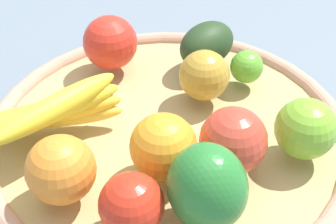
{
  "coord_description": "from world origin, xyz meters",
  "views": [
    {
      "loc": [
        -0.2,
        -0.43,
        0.45
      ],
      "look_at": [
        0.0,
        0.0,
        0.06
      ],
      "focal_mm": 53.14,
      "sensor_mm": 36.0,
      "label": 1
    }
  ],
  "objects_px": {
    "apple_0": "(110,43)",
    "banana_bunch": "(52,111)",
    "lime_0": "(247,67)",
    "apple_4": "(132,205)",
    "apple_2": "(306,129)",
    "orange_0": "(163,146)",
    "bell_pepper": "(207,187)",
    "apple_1": "(204,75)",
    "apple_3": "(233,140)",
    "orange_1": "(61,170)",
    "avocado": "(207,44)"
  },
  "relations": [
    {
      "from": "apple_2",
      "to": "banana_bunch",
      "type": "height_order",
      "value": "apple_2"
    },
    {
      "from": "apple_1",
      "to": "apple_4",
      "type": "distance_m",
      "value": 0.23
    },
    {
      "from": "bell_pepper",
      "to": "apple_4",
      "type": "relative_size",
      "value": 1.45
    },
    {
      "from": "apple_3",
      "to": "apple_4",
      "type": "height_order",
      "value": "apple_3"
    },
    {
      "from": "apple_0",
      "to": "lime_0",
      "type": "height_order",
      "value": "apple_0"
    },
    {
      "from": "banana_bunch",
      "to": "lime_0",
      "type": "bearing_deg",
      "value": -1.19
    },
    {
      "from": "bell_pepper",
      "to": "avocado",
      "type": "distance_m",
      "value": 0.29
    },
    {
      "from": "banana_bunch",
      "to": "bell_pepper",
      "type": "relative_size",
      "value": 1.87
    },
    {
      "from": "orange_1",
      "to": "apple_0",
      "type": "height_order",
      "value": "apple_0"
    },
    {
      "from": "lime_0",
      "to": "apple_0",
      "type": "bearing_deg",
      "value": 143.6
    },
    {
      "from": "bell_pepper",
      "to": "apple_4",
      "type": "height_order",
      "value": "bell_pepper"
    },
    {
      "from": "apple_3",
      "to": "bell_pepper",
      "type": "bearing_deg",
      "value": -139.25
    },
    {
      "from": "apple_2",
      "to": "avocado",
      "type": "height_order",
      "value": "apple_2"
    },
    {
      "from": "apple_2",
      "to": "banana_bunch",
      "type": "xyz_separation_m",
      "value": [
        -0.25,
        0.16,
        -0.0
      ]
    },
    {
      "from": "apple_1",
      "to": "apple_4",
      "type": "relative_size",
      "value": 1.02
    },
    {
      "from": "lime_0",
      "to": "apple_2",
      "type": "height_order",
      "value": "apple_2"
    },
    {
      "from": "lime_0",
      "to": "apple_3",
      "type": "bearing_deg",
      "value": -127.75
    },
    {
      "from": "orange_0",
      "to": "apple_4",
      "type": "xyz_separation_m",
      "value": [
        -0.06,
        -0.06,
        -0.0
      ]
    },
    {
      "from": "apple_1",
      "to": "avocado",
      "type": "bearing_deg",
      "value": 58.64
    },
    {
      "from": "apple_3",
      "to": "bell_pepper",
      "type": "relative_size",
      "value": 0.8
    },
    {
      "from": "orange_1",
      "to": "apple_1",
      "type": "height_order",
      "value": "orange_1"
    },
    {
      "from": "lime_0",
      "to": "apple_4",
      "type": "relative_size",
      "value": 0.69
    },
    {
      "from": "orange_0",
      "to": "banana_bunch",
      "type": "distance_m",
      "value": 0.15
    },
    {
      "from": "apple_0",
      "to": "apple_2",
      "type": "relative_size",
      "value": 1.08
    },
    {
      "from": "orange_1",
      "to": "bell_pepper",
      "type": "relative_size",
      "value": 0.78
    },
    {
      "from": "apple_0",
      "to": "bell_pepper",
      "type": "height_order",
      "value": "bell_pepper"
    },
    {
      "from": "apple_0",
      "to": "lime_0",
      "type": "distance_m",
      "value": 0.2
    },
    {
      "from": "apple_2",
      "to": "apple_4",
      "type": "xyz_separation_m",
      "value": [
        -0.22,
        -0.02,
        -0.0
      ]
    },
    {
      "from": "apple_1",
      "to": "apple_2",
      "type": "bearing_deg",
      "value": -69.79
    },
    {
      "from": "orange_0",
      "to": "apple_3",
      "type": "bearing_deg",
      "value": -18.7
    },
    {
      "from": "orange_1",
      "to": "lime_0",
      "type": "height_order",
      "value": "orange_1"
    },
    {
      "from": "apple_0",
      "to": "lime_0",
      "type": "xyz_separation_m",
      "value": [
        0.16,
        -0.12,
        -0.02
      ]
    },
    {
      "from": "apple_3",
      "to": "orange_1",
      "type": "distance_m",
      "value": 0.19
    },
    {
      "from": "apple_0",
      "to": "avocado",
      "type": "height_order",
      "value": "apple_0"
    },
    {
      "from": "apple_4",
      "to": "apple_2",
      "type": "bearing_deg",
      "value": 4.13
    },
    {
      "from": "apple_4",
      "to": "apple_0",
      "type": "bearing_deg",
      "value": 73.75
    },
    {
      "from": "orange_1",
      "to": "lime_0",
      "type": "xyz_separation_m",
      "value": [
        0.29,
        0.1,
        -0.01
      ]
    },
    {
      "from": "apple_4",
      "to": "lime_0",
      "type": "bearing_deg",
      "value": 34.88
    },
    {
      "from": "lime_0",
      "to": "orange_0",
      "type": "relative_size",
      "value": 0.61
    },
    {
      "from": "apple_1",
      "to": "apple_4",
      "type": "bearing_deg",
      "value": -136.33
    },
    {
      "from": "lime_0",
      "to": "avocado",
      "type": "distance_m",
      "value": 0.07
    },
    {
      "from": "apple_0",
      "to": "lime_0",
      "type": "bearing_deg",
      "value": -36.4
    },
    {
      "from": "bell_pepper",
      "to": "avocado",
      "type": "height_order",
      "value": "bell_pepper"
    },
    {
      "from": "lime_0",
      "to": "apple_4",
      "type": "distance_m",
      "value": 0.29
    },
    {
      "from": "banana_bunch",
      "to": "apple_4",
      "type": "bearing_deg",
      "value": -79.46
    },
    {
      "from": "orange_0",
      "to": "apple_4",
      "type": "distance_m",
      "value": 0.08
    },
    {
      "from": "bell_pepper",
      "to": "apple_3",
      "type": "bearing_deg",
      "value": 111.91
    },
    {
      "from": "apple_0",
      "to": "banana_bunch",
      "type": "relative_size",
      "value": 0.43
    },
    {
      "from": "lime_0",
      "to": "banana_bunch",
      "type": "relative_size",
      "value": 0.26
    },
    {
      "from": "orange_1",
      "to": "apple_4",
      "type": "bearing_deg",
      "value": -55.0
    }
  ]
}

